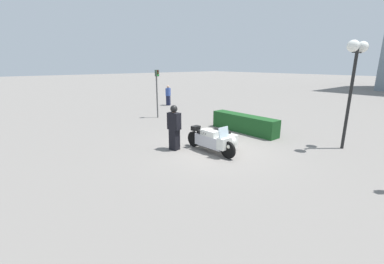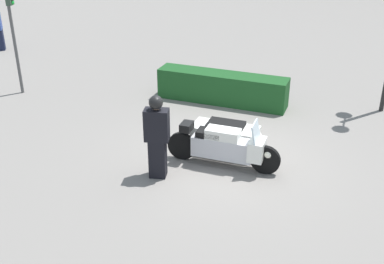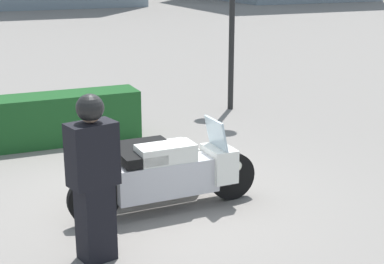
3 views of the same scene
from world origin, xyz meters
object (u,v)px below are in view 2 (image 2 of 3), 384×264
traffic_light_far (13,27)px  hedge_bush_curbside (222,88)px  police_motorcycle (228,140)px  officer_rider (157,135)px

traffic_light_far → hedge_bush_curbside: bearing=-3.4°
traffic_light_far → police_motorcycle: bearing=-30.9°
police_motorcycle → hedge_bush_curbside: 3.38m
hedge_bush_curbside → traffic_light_far: (-5.90, -1.44, 1.59)m
hedge_bush_curbside → officer_rider: bearing=-90.0°
officer_rider → police_motorcycle: bearing=123.4°
police_motorcycle → officer_rider: (-1.17, -1.26, 0.51)m
officer_rider → hedge_bush_curbside: 4.46m
police_motorcycle → traffic_light_far: 7.44m
hedge_bush_curbside → traffic_light_far: bearing=-166.3°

